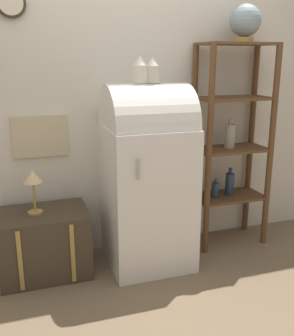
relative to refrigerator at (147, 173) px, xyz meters
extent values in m
plane|color=#7A664C|center=(0.00, -0.23, -0.74)|extent=(12.00, 12.00, 0.00)
cube|color=silver|center=(0.00, 0.35, 0.61)|extent=(7.00, 0.05, 2.70)
cylinder|color=#382D1E|center=(-0.89, 0.31, 1.22)|extent=(0.21, 0.03, 0.21)
cylinder|color=beige|center=(-0.89, 0.29, 1.22)|extent=(0.17, 0.01, 0.17)
cube|color=#C6B793|center=(-0.76, 0.31, 0.28)|extent=(0.41, 0.02, 0.32)
cube|color=white|center=(0.00, 0.00, -0.19)|extent=(0.63, 0.64, 1.10)
cylinder|color=white|center=(0.00, 0.00, 0.38)|extent=(0.62, 0.60, 0.60)
cylinder|color=#B7B7BC|center=(-0.17, -0.34, 0.14)|extent=(0.02, 0.02, 0.14)
cube|color=#423828|center=(-0.80, 0.05, -0.49)|extent=(0.65, 0.46, 0.49)
cube|color=#AD8942|center=(-0.98, -0.18, -0.49)|extent=(0.03, 0.01, 0.45)
cube|color=#AD8942|center=(-0.62, -0.18, -0.49)|extent=(0.03, 0.01, 0.45)
cylinder|color=brown|center=(0.51, -0.03, 0.12)|extent=(0.05, 0.05, 1.71)
cylinder|color=brown|center=(1.08, -0.03, 0.12)|extent=(0.05, 0.05, 1.71)
cylinder|color=brown|center=(0.51, 0.28, 0.12)|extent=(0.05, 0.05, 1.71)
cylinder|color=brown|center=(1.08, 0.28, 0.12)|extent=(0.05, 0.05, 1.71)
cube|color=brown|center=(0.80, 0.12, -0.32)|extent=(0.60, 0.34, 0.02)
cube|color=brown|center=(0.80, 0.12, 0.11)|extent=(0.60, 0.34, 0.02)
cube|color=brown|center=(0.80, 0.12, 0.54)|extent=(0.60, 0.34, 0.02)
cube|color=brown|center=(0.80, 0.12, 0.96)|extent=(0.60, 0.34, 0.02)
cylinder|color=#23334C|center=(0.65, 0.11, -0.24)|extent=(0.06, 0.06, 0.14)
cylinder|color=#23334C|center=(0.65, 0.11, -0.16)|extent=(0.02, 0.02, 0.03)
cylinder|color=#9E998E|center=(0.78, 0.13, 0.22)|extent=(0.09, 0.09, 0.20)
cylinder|color=#9E998E|center=(0.78, 0.13, 0.34)|extent=(0.04, 0.04, 0.05)
cylinder|color=#23334C|center=(0.81, 0.14, -0.21)|extent=(0.08, 0.08, 0.20)
cylinder|color=#23334C|center=(0.81, 0.14, -0.09)|extent=(0.03, 0.03, 0.05)
cylinder|color=#AD8942|center=(0.85, 0.11, 0.99)|extent=(0.14, 0.14, 0.04)
sphere|color=#7F939E|center=(0.85, 0.11, 1.14)|extent=(0.25, 0.25, 0.25)
cylinder|color=silver|center=(-0.05, 0.01, 0.74)|extent=(0.12, 0.12, 0.13)
cone|color=silver|center=(-0.05, 0.01, 0.84)|extent=(0.10, 0.10, 0.07)
cylinder|color=beige|center=(0.04, 0.00, 0.74)|extent=(0.11, 0.11, 0.12)
cone|color=beige|center=(0.04, 0.00, 0.83)|extent=(0.09, 0.09, 0.07)
cylinder|color=#AD8942|center=(-0.85, 0.04, -0.24)|extent=(0.11, 0.11, 0.02)
cylinder|color=#AD8942|center=(-0.85, 0.04, -0.12)|extent=(0.02, 0.02, 0.22)
cone|color=#DBC184|center=(-0.85, 0.04, 0.04)|extent=(0.13, 0.13, 0.09)
camera|label=1|loc=(-0.90, -2.76, 0.85)|focal=42.00mm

